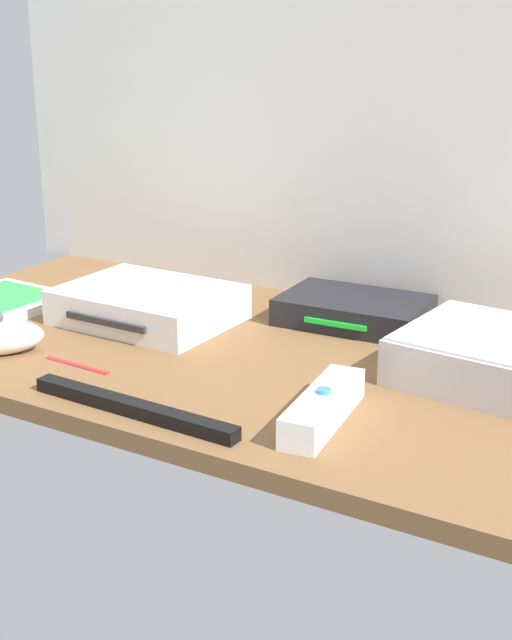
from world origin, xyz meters
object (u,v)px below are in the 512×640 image
Objects in this scene: remote_wand at (323,407)px; network_router at (354,310)px; sensor_bar at (133,408)px; stylus_pen at (78,363)px; game_console at (148,305)px; mini_computer at (488,355)px.

network_router is at bearing 102.08° from remote_wand.
sensor_bar is at bearing -103.46° from network_router.
stylus_pen is (-19.96, -29.25, -1.35)cm from network_router.
network_router is 35.44cm from stylus_pen.
game_console reaches higher than remote_wand.
stylus_pen is (-39.91, -19.40, -2.29)cm from mini_computer.
network_router and remote_wand have the same top height.
mini_computer is at bearing -29.27° from network_router.
stylus_pen is at bearing 153.80° from sensor_bar.
game_console is 36.34cm from remote_wand.
stylus_pen is at bearing -79.54° from game_console.
game_console is 28.67cm from sensor_bar.
sensor_bar is 15.02cm from stylus_pen.
network_router is at bearing 55.69° from stylus_pen.
game_console is 1.14× the size of network_router.
network_router is 1.23× the size of remote_wand.
remote_wand is (9.89, -28.46, -0.19)cm from network_router.
sensor_bar is 2.67× the size of stylus_pen.
remote_wand is (32.71, -15.81, -0.69)cm from game_console.
remote_wand is 0.63× the size of sensor_bar.
game_console is at bearing 147.12° from remote_wand.
mini_computer reaches higher than network_router.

